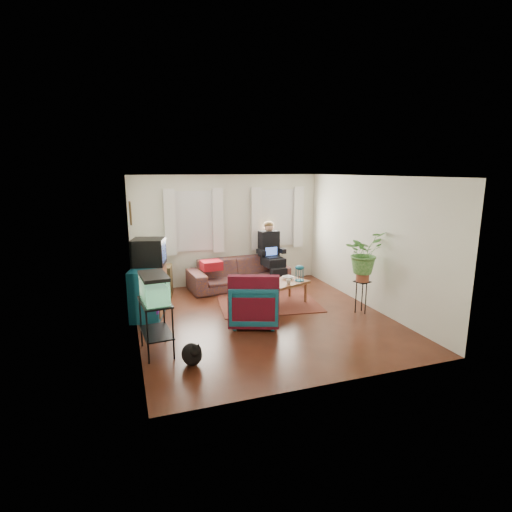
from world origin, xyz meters
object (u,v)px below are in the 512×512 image
object	(u,v)px
side_table	(161,281)
dresser	(148,291)
plant_stand	(361,297)
sofa	(239,269)
armchair	(254,300)
coffee_table	(280,293)
aquarium_stand	(156,327)

from	to	relation	value
side_table	dresser	world-z (taller)	dresser
plant_stand	sofa	bearing A→B (deg)	126.01
side_table	armchair	size ratio (longest dim) A/B	0.77
dresser	coffee_table	world-z (taller)	dresser
side_table	armchair	bearing A→B (deg)	-57.23
aquarium_stand	plant_stand	xyz separation A→B (m)	(3.88, 0.49, -0.09)
aquarium_stand	coffee_table	size ratio (longest dim) A/B	0.71
dresser	aquarium_stand	xyz separation A→B (m)	(-0.01, -1.70, -0.07)
coffee_table	side_table	bearing A→B (deg)	127.99
aquarium_stand	plant_stand	world-z (taller)	aquarium_stand
armchair	side_table	bearing A→B (deg)	-37.40
dresser	plant_stand	size ratio (longest dim) A/B	1.67
sofa	armchair	world-z (taller)	sofa
dresser	aquarium_stand	size ratio (longest dim) A/B	1.30
coffee_table	plant_stand	xyz separation A→B (m)	(1.30, -0.94, 0.08)
plant_stand	aquarium_stand	bearing A→B (deg)	-172.83
aquarium_stand	plant_stand	bearing A→B (deg)	1.92
side_table	plant_stand	distance (m)	4.24
side_table	coffee_table	distance (m)	2.64
coffee_table	sofa	bearing A→B (deg)	87.11
sofa	dresser	distance (m)	2.44
side_table	armchair	xyz separation A→B (m)	(1.41, -2.19, 0.10)
side_table	plant_stand	world-z (taller)	side_table
coffee_table	plant_stand	world-z (taller)	plant_stand
coffee_table	plant_stand	bearing A→B (deg)	-56.02
side_table	plant_stand	size ratio (longest dim) A/B	1.06
aquarium_stand	coffee_table	distance (m)	2.96
sofa	coffee_table	xyz separation A→B (m)	(0.45, -1.46, -0.22)
sofa	aquarium_stand	size ratio (longest dim) A/B	2.85
aquarium_stand	side_table	bearing A→B (deg)	77.71
sofa	aquarium_stand	world-z (taller)	sofa
side_table	coffee_table	xyz separation A→B (m)	(2.23, -1.40, -0.10)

